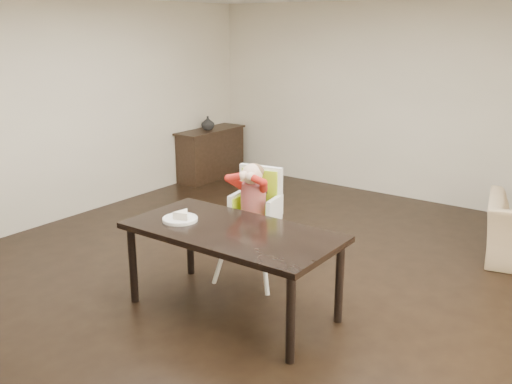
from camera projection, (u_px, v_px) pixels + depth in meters
ground at (251, 278)px, 5.55m from camera, size 7.00×7.00×0.00m
room_walls at (250, 86)px, 5.03m from camera, size 6.02×7.02×2.71m
dining_table at (232, 238)px, 4.73m from camera, size 1.80×0.90×0.75m
high_chair at (254, 198)px, 5.37m from camera, size 0.55×0.55×1.15m
plate at (181, 218)px, 4.90m from camera, size 0.35×0.35×0.09m
sideboard at (211, 154)px, 9.10m from camera, size 0.44×1.26×0.79m
vase at (208, 123)px, 8.92m from camera, size 0.25×0.26×0.20m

